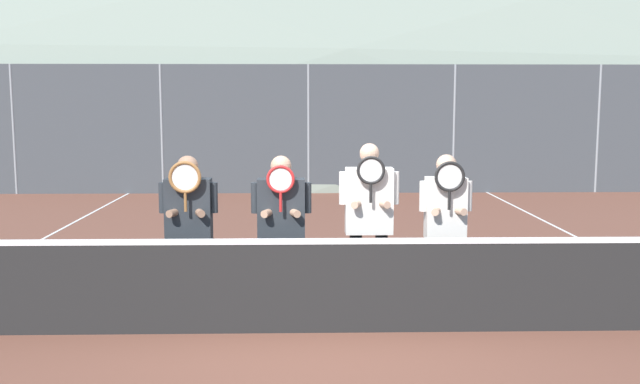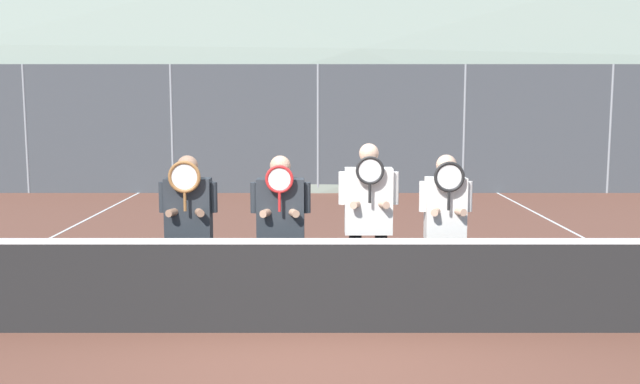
# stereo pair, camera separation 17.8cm
# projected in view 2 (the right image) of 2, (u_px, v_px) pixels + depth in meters

# --- Properties ---
(ground_plane) EXTENTS (120.00, 120.00, 0.00)m
(ground_plane) POSITION_uv_depth(u_px,v_px,m) (315.00, 333.00, 6.94)
(ground_plane) COLOR brown
(hill_distant) EXTENTS (138.53, 76.96, 26.94)m
(hill_distant) POSITION_uv_depth(u_px,v_px,m) (320.00, 130.00, 55.55)
(hill_distant) COLOR gray
(hill_distant) RESTS_ON ground_plane
(clubhouse_building) EXTENTS (21.69, 5.50, 3.72)m
(clubhouse_building) POSITION_uv_depth(u_px,v_px,m) (264.00, 112.00, 23.66)
(clubhouse_building) COLOR beige
(clubhouse_building) RESTS_ON ground_plane
(fence_back) EXTENTS (21.32, 0.06, 3.11)m
(fence_back) POSITION_uv_depth(u_px,v_px,m) (318.00, 129.00, 17.25)
(fence_back) COLOR gray
(fence_back) RESTS_ON ground_plane
(tennis_net) EXTENTS (11.81, 0.09, 1.03)m
(tennis_net) POSITION_uv_depth(u_px,v_px,m) (315.00, 284.00, 6.88)
(tennis_net) COLOR gray
(tennis_net) RESTS_ON ground_plane
(court_line_left_sideline) EXTENTS (0.05, 16.00, 0.01)m
(court_line_left_sideline) POSITION_uv_depth(u_px,v_px,m) (2.00, 263.00, 9.92)
(court_line_left_sideline) COLOR white
(court_line_left_sideline) RESTS_ON ground_plane
(court_line_right_sideline) EXTENTS (0.05, 16.00, 0.01)m
(court_line_right_sideline) POSITION_uv_depth(u_px,v_px,m) (632.00, 263.00, 9.92)
(court_line_right_sideline) COLOR white
(court_line_right_sideline) RESTS_ON ground_plane
(player_leftmost) EXTENTS (0.60, 0.34, 1.69)m
(player_leftmost) POSITION_uv_depth(u_px,v_px,m) (189.00, 220.00, 7.36)
(player_leftmost) COLOR #232838
(player_leftmost) RESTS_ON ground_plane
(player_center_left) EXTENTS (0.62, 0.34, 1.69)m
(player_center_left) POSITION_uv_depth(u_px,v_px,m) (281.00, 221.00, 7.33)
(player_center_left) COLOR black
(player_center_left) RESTS_ON ground_plane
(player_center_right) EXTENTS (0.62, 0.34, 1.81)m
(player_center_right) POSITION_uv_depth(u_px,v_px,m) (369.00, 214.00, 7.40)
(player_center_right) COLOR black
(player_center_right) RESTS_ON ground_plane
(player_rightmost) EXTENTS (0.55, 0.34, 1.70)m
(player_rightmost) POSITION_uv_depth(u_px,v_px,m) (445.00, 221.00, 7.40)
(player_rightmost) COLOR black
(player_rightmost) RESTS_ON ground_plane
(car_far_left) EXTENTS (4.70, 2.08, 1.67)m
(car_far_left) POSITION_uv_depth(u_px,v_px,m) (101.00, 150.00, 19.96)
(car_far_left) COLOR #B2B7BC
(car_far_left) RESTS_ON ground_plane
(car_left_of_center) EXTENTS (4.22, 1.98, 1.80)m
(car_left_of_center) POSITION_uv_depth(u_px,v_px,m) (288.00, 149.00, 19.80)
(car_left_of_center) COLOR black
(car_left_of_center) RESTS_ON ground_plane
(car_center) EXTENTS (4.80, 2.08, 1.66)m
(car_center) POSITION_uv_depth(u_px,v_px,m) (480.00, 151.00, 19.56)
(car_center) COLOR #B2B7BC
(car_center) RESTS_ON ground_plane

